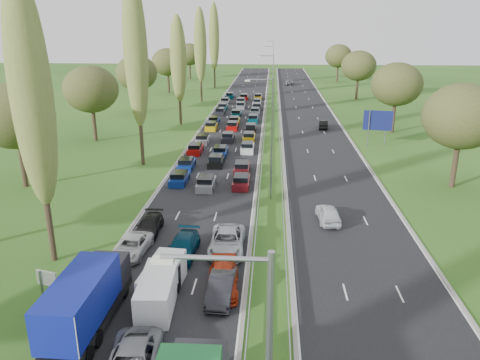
# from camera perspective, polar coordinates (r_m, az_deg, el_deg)

# --- Properties ---
(ground) EXTENTS (260.00, 260.00, 0.00)m
(ground) POSITION_cam_1_polar(r_m,az_deg,el_deg) (82.84, 3.92, 6.79)
(ground) COLOR #244C17
(ground) RESTS_ON ground
(near_carriageway) EXTENTS (10.50, 215.00, 0.04)m
(near_carriageway) POSITION_cam_1_polar(r_m,az_deg,el_deg) (85.55, -0.63, 7.20)
(near_carriageway) COLOR black
(near_carriageway) RESTS_ON ground
(far_carriageway) EXTENTS (10.50, 215.00, 0.04)m
(far_carriageway) POSITION_cam_1_polar(r_m,az_deg,el_deg) (85.56, 8.49, 7.00)
(far_carriageway) COLOR black
(far_carriageway) RESTS_ON ground
(central_reservation) EXTENTS (2.36, 215.00, 0.32)m
(central_reservation) POSITION_cam_1_polar(r_m,az_deg,el_deg) (85.18, 3.94, 7.49)
(central_reservation) COLOR gray
(central_reservation) RESTS_ON ground
(lamp_columns) EXTENTS (0.18, 140.18, 12.00)m
(lamp_columns) POSITION_cam_1_polar(r_m,az_deg,el_deg) (79.86, 4.01, 10.72)
(lamp_columns) COLOR gray
(lamp_columns) RESTS_ON ground
(poplar_row) EXTENTS (2.80, 127.80, 22.44)m
(poplar_row) POSITION_cam_1_polar(r_m,az_deg,el_deg) (71.25, -9.31, 14.76)
(poplar_row) COLOR #2D2116
(poplar_row) RESTS_ON ground
(woodland_left) EXTENTS (8.00, 166.00, 11.10)m
(woodland_left) POSITION_cam_1_polar(r_m,az_deg,el_deg) (69.61, -18.72, 10.07)
(woodland_left) COLOR #2D2116
(woodland_left) RESTS_ON ground
(woodland_right) EXTENTS (8.00, 153.00, 11.10)m
(woodland_right) POSITION_cam_1_polar(r_m,az_deg,el_deg) (71.14, 20.18, 10.07)
(woodland_right) COLOR #2D2116
(woodland_right) RESTS_ON ground
(traffic_queue_fill) EXTENTS (9.04, 68.40, 0.80)m
(traffic_queue_fill) POSITION_cam_1_polar(r_m,az_deg,el_deg) (80.54, -0.92, 6.81)
(traffic_queue_fill) COLOR navy
(traffic_queue_fill) RESTS_ON ground
(near_car_2) EXTENTS (2.45, 4.80, 1.30)m
(near_car_2) POSITION_cam_1_polar(r_m,az_deg,el_deg) (36.76, -13.00, -7.88)
(near_car_2) COLOR silver
(near_car_2) RESTS_ON near_carriageway
(near_car_3) EXTENTS (1.99, 4.67, 1.34)m
(near_car_3) POSITION_cam_1_polar(r_m,az_deg,el_deg) (39.98, -11.05, -5.49)
(near_car_3) COLOR black
(near_car_3) RESTS_ON near_carriageway
(near_car_7) EXTENTS (2.23, 5.09, 1.45)m
(near_car_7) POSITION_cam_1_polar(r_m,az_deg,el_deg) (35.86, -6.98, -8.08)
(near_car_7) COLOR #042E45
(near_car_7) RESTS_ON near_carriageway
(near_car_9) EXTENTS (1.70, 4.54, 1.48)m
(near_car_9) POSITION_cam_1_polar(r_m,az_deg,el_deg) (30.58, -2.30, -12.93)
(near_car_9) COLOR black
(near_car_9) RESTS_ON near_carriageway
(near_car_10) EXTENTS (2.71, 5.74, 1.59)m
(near_car_10) POSITION_cam_1_polar(r_m,az_deg,el_deg) (36.30, -1.59, -7.48)
(near_car_10) COLOR #ABAFB5
(near_car_10) RESTS_ON near_carriageway
(near_car_11) EXTENTS (2.39, 5.06, 1.43)m
(near_car_11) POSITION_cam_1_polar(r_m,az_deg,el_deg) (31.47, -2.07, -12.01)
(near_car_11) COLOR #9C2109
(near_car_11) RESTS_ON near_carriageway
(far_car_0) EXTENTS (2.10, 4.56, 1.51)m
(far_car_0) POSITION_cam_1_polar(r_m,az_deg,el_deg) (42.23, 10.70, -4.01)
(far_car_0) COLOR silver
(far_car_0) RESTS_ON far_carriageway
(far_car_1) EXTENTS (1.75, 4.19, 1.35)m
(far_car_1) POSITION_cam_1_polar(r_m,az_deg,el_deg) (80.42, 10.12, 6.70)
(far_car_1) COLOR black
(far_car_1) RESTS_ON far_carriageway
(far_car_2) EXTENTS (2.56, 5.17, 1.41)m
(far_car_2) POSITION_cam_1_polar(r_m,az_deg,el_deg) (139.58, 6.05, 11.78)
(far_car_2) COLOR slate
(far_car_2) RESTS_ON far_carriageway
(blue_lorry) EXTENTS (2.40, 8.63, 3.65)m
(blue_lorry) POSITION_cam_1_polar(r_m,az_deg,el_deg) (28.68, -18.10, -13.58)
(blue_lorry) COLOR black
(blue_lorry) RESTS_ON near_carriageway
(white_van_front) EXTENTS (2.01, 5.13, 2.06)m
(white_van_front) POSITION_cam_1_polar(r_m,az_deg,el_deg) (30.15, -9.89, -13.06)
(white_van_front) COLOR white
(white_van_front) RESTS_ON near_carriageway
(white_van_rear) EXTENTS (1.94, 4.94, 1.99)m
(white_van_rear) POSITION_cam_1_polar(r_m,az_deg,el_deg) (31.58, -9.30, -11.55)
(white_van_rear) COLOR white
(white_van_rear) RESTS_ON near_carriageway
(info_sign) EXTENTS (1.47, 0.51, 2.10)m
(info_sign) POSITION_cam_1_polar(r_m,az_deg,el_deg) (32.31, -22.46, -11.37)
(info_sign) COLOR gray
(info_sign) RESTS_ON ground
(direction_sign) EXTENTS (3.97, 0.70, 5.20)m
(direction_sign) POSITION_cam_1_polar(r_m,az_deg,el_deg) (69.27, 16.45, 6.79)
(direction_sign) COLOR gray
(direction_sign) RESTS_ON ground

